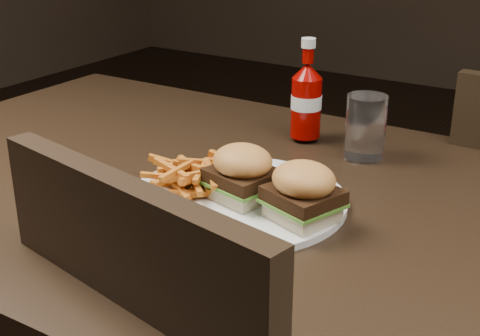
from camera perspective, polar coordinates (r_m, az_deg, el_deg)
The scene contains 7 objects.
dining_table at distance 1.03m, azimuth -3.29°, elevation -2.02°, with size 1.20×0.80×0.04m, color black.
plate at distance 0.94m, azimuth -0.32°, elevation -2.73°, with size 0.31×0.31×0.01m, color white.
sandwich_half_a at distance 0.93m, azimuth 0.21°, elevation -2.00°, with size 0.08×0.07×0.02m, color beige.
sandwich_half_b at distance 0.88m, azimuth 5.36°, elevation -3.72°, with size 0.08×0.07×0.02m, color beige.
fries_pile at distance 0.96m, azimuth -3.69°, elevation -0.46°, with size 0.11×0.11×0.05m, color #B74A2B, non-canonical shape.
ketchup_bottle at distance 1.17m, azimuth 5.66°, elevation 5.16°, with size 0.05×0.05×0.11m, color #880401.
tumbler at distance 1.11m, azimuth 10.67°, elevation 3.51°, with size 0.07×0.07×0.10m, color white.
Camera 1 is at (0.55, -0.76, 1.15)m, focal length 50.00 mm.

